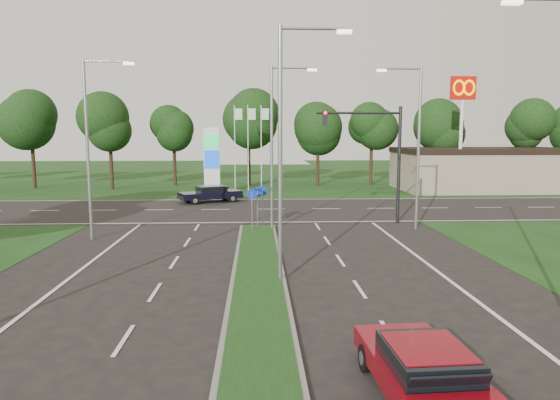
{
  "coord_description": "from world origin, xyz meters",
  "views": [
    {
      "loc": [
        -0.03,
        -11.53,
        5.28
      ],
      "look_at": [
        1.08,
        12.23,
        2.2
      ],
      "focal_mm": 32.0,
      "sensor_mm": 36.0,
      "label": 1
    }
  ],
  "objects": [
    {
      "name": "gas_pylon",
      "position": [
        -3.79,
        33.05,
        3.2
      ],
      "size": [
        5.8,
        1.26,
        8.0
      ],
      "color": "silver",
      "rests_on": "ground"
    },
    {
      "name": "streetlight_right_far",
      "position": [
        8.8,
        16.0,
        5.08
      ],
      "size": [
        2.53,
        0.22,
        9.0
      ],
      "rotation": [
        0.0,
        0.0,
        3.14
      ],
      "color": "gray",
      "rests_on": "ground"
    },
    {
      "name": "traffic_signal",
      "position": [
        7.19,
        18.0,
        4.65
      ],
      "size": [
        5.1,
        0.42,
        7.0
      ],
      "color": "black",
      "rests_on": "ground"
    },
    {
      "name": "treeline_far",
      "position": [
        0.1,
        39.93,
        6.83
      ],
      "size": [
        6.0,
        6.0,
        9.9
      ],
      "color": "black",
      "rests_on": "ground"
    },
    {
      "name": "ground",
      "position": [
        0.0,
        0.0,
        0.0
      ],
      "size": [
        160.0,
        160.0,
        0.0
      ],
      "primitive_type": "plane",
      "color": "black",
      "rests_on": "ground"
    },
    {
      "name": "red_sedan",
      "position": [
        3.28,
        -2.36,
        0.65
      ],
      "size": [
        2.0,
        4.48,
        1.21
      ],
      "rotation": [
        0.0,
        0.0,
        0.05
      ],
      "color": "maroon",
      "rests_on": "ground"
    },
    {
      "name": "streetlight_left_far",
      "position": [
        -8.3,
        14.0,
        5.08
      ],
      "size": [
        2.53,
        0.22,
        9.0
      ],
      "color": "gray",
      "rests_on": "ground"
    },
    {
      "name": "streetlight_median_near",
      "position": [
        1.0,
        6.0,
        5.08
      ],
      "size": [
        2.53,
        0.22,
        9.0
      ],
      "color": "gray",
      "rests_on": "ground"
    },
    {
      "name": "navy_sedan",
      "position": [
        -3.71,
        28.01,
        0.71
      ],
      "size": [
        5.18,
        3.72,
        1.32
      ],
      "rotation": [
        0.0,
        0.0,
        1.98
      ],
      "color": "black",
      "rests_on": "ground"
    },
    {
      "name": "median_kerb",
      "position": [
        0.0,
        4.0,
        0.06
      ],
      "size": [
        2.0,
        26.0,
        0.12
      ],
      "primitive_type": "cube",
      "color": "slate",
      "rests_on": "ground"
    },
    {
      "name": "mcdonalds_sign",
      "position": [
        18.0,
        31.97,
        7.99
      ],
      "size": [
        2.2,
        0.47,
        10.4
      ],
      "color": "silver",
      "rests_on": "ground"
    },
    {
      "name": "commercial_building",
      "position": [
        22.0,
        36.0,
        2.0
      ],
      "size": [
        16.0,
        9.0,
        4.0
      ],
      "primitive_type": "cube",
      "color": "gray",
      "rests_on": "ground"
    },
    {
      "name": "cross_road",
      "position": [
        0.0,
        24.0,
        0.0
      ],
      "size": [
        160.0,
        12.0,
        0.02
      ],
      "primitive_type": "cube",
      "color": "black",
      "rests_on": "ground"
    },
    {
      "name": "verge_far",
      "position": [
        0.0,
        55.0,
        0.0
      ],
      "size": [
        160.0,
        50.0,
        0.02
      ],
      "primitive_type": "cube",
      "color": "black",
      "rests_on": "ground"
    },
    {
      "name": "streetlight_median_far",
      "position": [
        1.0,
        16.0,
        5.08
      ],
      "size": [
        2.53,
        0.22,
        9.0
      ],
      "color": "gray",
      "rests_on": "ground"
    },
    {
      "name": "median_signs",
      "position": [
        0.0,
        16.4,
        1.71
      ],
      "size": [
        1.16,
        1.76,
        2.38
      ],
      "color": "gray",
      "rests_on": "ground"
    }
  ]
}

